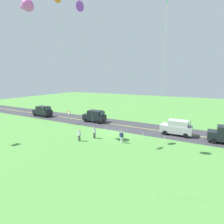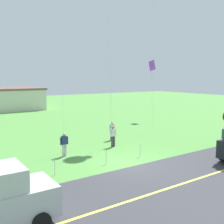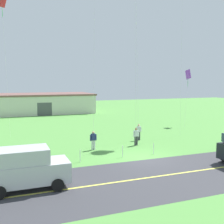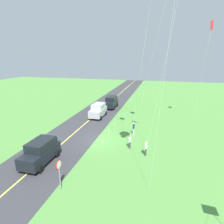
{
  "view_description": "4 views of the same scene",
  "coord_description": "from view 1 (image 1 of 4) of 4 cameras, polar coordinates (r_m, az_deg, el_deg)",
  "views": [
    {
      "loc": [
        -11.64,
        22.96,
        8.32
      ],
      "look_at": [
        -1.0,
        2.9,
        3.82
      ],
      "focal_mm": 27.3,
      "sensor_mm": 36.0,
      "label": 1
    },
    {
      "loc": [
        -10.13,
        -12.7,
        5.32
      ],
      "look_at": [
        -0.01,
        2.17,
        2.96
      ],
      "focal_mm": 43.39,
      "sensor_mm": 36.0,
      "label": 2
    },
    {
      "loc": [
        -9.58,
        -18.24,
        5.8
      ],
      "look_at": [
        -1.57,
        2.6,
        3.29
      ],
      "focal_mm": 44.37,
      "sensor_mm": 36.0,
      "label": 3
    },
    {
      "loc": [
        20.62,
        6.91,
        9.97
      ],
      "look_at": [
        -0.9,
        1.3,
        3.41
      ],
      "focal_mm": 30.78,
      "sensor_mm": 36.0,
      "label": 4
    }
  ],
  "objects": [
    {
      "name": "fence_post_1",
      "position": [
        24.59,
        10.29,
        -7.64
      ],
      "size": [
        0.05,
        0.05,
        0.9
      ],
      "primitive_type": "cylinder",
      "color": "silver",
      "rests_on": "ground"
    },
    {
      "name": "kite_blue_mid",
      "position": [
        23.35,
        -10.77,
        31.18
      ],
      "size": [
        0.85,
        2.32,
        17.02
      ],
      "color": "silver",
      "rests_on": "ground"
    },
    {
      "name": "road_centre_stripe",
      "position": [
        30.52,
        4.43,
        -4.63
      ],
      "size": [
        120.0,
        0.16,
        0.0
      ],
      "primitive_type": "cube",
      "color": "#E5E04C",
      "rests_on": "asphalt_road"
    },
    {
      "name": "fence_post_0",
      "position": [
        23.93,
        17.14,
        -8.51
      ],
      "size": [
        0.05,
        0.05,
        0.9
      ],
      "primitive_type": "cylinder",
      "color": "silver",
      "rests_on": "ground"
    },
    {
      "name": "person_adult_near",
      "position": [
        23.44,
        -10.94,
        -7.55
      ],
      "size": [
        0.58,
        0.22,
        1.6
      ],
      "rotation": [
        0.0,
        0.0,
        4.63
      ],
      "color": "#3F3F47",
      "rests_on": "ground"
    },
    {
      "name": "fence_post_2",
      "position": [
        25.72,
        3.18,
        -6.62
      ],
      "size": [
        0.05,
        0.05,
        0.9
      ],
      "primitive_type": "cylinder",
      "color": "silver",
      "rests_on": "ground"
    },
    {
      "name": "car_parked_east_far",
      "position": [
        40.97,
        -22.21,
        0.29
      ],
      "size": [
        4.4,
        2.12,
        2.24
      ],
      "color": "black",
      "rests_on": "ground"
    },
    {
      "name": "asphalt_road",
      "position": [
        30.52,
        4.43,
        -4.64
      ],
      "size": [
        120.0,
        7.0,
        0.0
      ],
      "primitive_type": "cube",
      "color": "#38383D",
      "rests_on": "ground"
    },
    {
      "name": "person_child_watcher",
      "position": [
        22.44,
        3.19,
        -8.22
      ],
      "size": [
        0.58,
        0.22,
        1.6
      ],
      "rotation": [
        0.0,
        0.0,
        6.09
      ],
      "color": "silver",
      "rests_on": "ground"
    },
    {
      "name": "fence_post_3",
      "position": [
        26.9,
        -2.05,
        -5.81
      ],
      "size": [
        0.05,
        0.05,
        0.9
      ],
      "primitive_type": "cylinder",
      "color": "silver",
      "rests_on": "ground"
    },
    {
      "name": "ground_plane",
      "position": [
        27.07,
        1.01,
        -6.8
      ],
      "size": [
        120.0,
        120.0,
        0.1
      ],
      "primitive_type": "cube",
      "color": "#549342"
    },
    {
      "name": "stop_sign",
      "position": [
        31.93,
        -14.22,
        -0.92
      ],
      "size": [
        0.76,
        0.08,
        2.56
      ],
      "color": "gray",
      "rests_on": "ground"
    },
    {
      "name": "car_parked_west_near",
      "position": [
        27.23,
        20.85,
        -4.8
      ],
      "size": [
        4.4,
        2.12,
        2.24
      ],
      "color": "#B7B7BC",
      "rests_on": "ground"
    },
    {
      "name": "car_suv_foreground",
      "position": [
        33.11,
        -5.83,
        -1.35
      ],
      "size": [
        4.4,
        2.12,
        2.24
      ],
      "color": "black",
      "rests_on": "ground"
    },
    {
      "name": "person_adult_companion",
      "position": [
        24.19,
        -5.93,
        -6.81
      ],
      "size": [
        0.58,
        0.22,
        1.6
      ],
      "rotation": [
        0.0,
        0.0,
        4.37
      ],
      "color": "#3F3F47",
      "rests_on": "ground"
    },
    {
      "name": "kite_green_far",
      "position": [
        26.73,
        -26.47,
        29.3
      ],
      "size": [
        1.9,
        1.68,
        17.8
      ],
      "color": "silver",
      "rests_on": "ground"
    }
  ]
}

